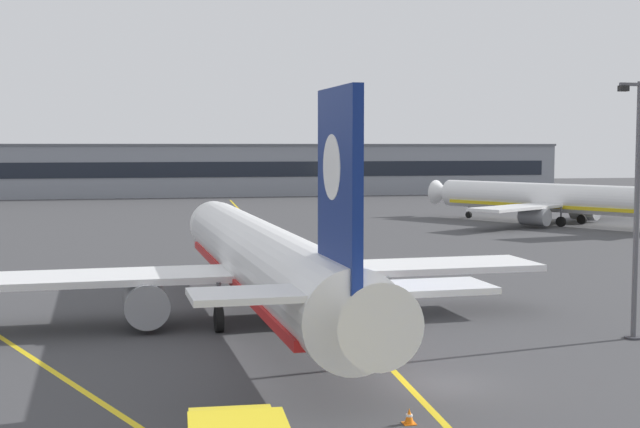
{
  "coord_description": "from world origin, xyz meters",
  "views": [
    {
      "loc": [
        -12.05,
        -32.73,
        9.58
      ],
      "look_at": [
        -2.2,
        13.68,
        5.86
      ],
      "focal_mm": 49.57,
      "sensor_mm": 36.0,
      "label": 1
    }
  ],
  "objects_px": {
    "safety_cone_by_nose_gear": "(230,275)",
    "safety_cone_by_tail": "(409,417)",
    "airliner_background": "(559,199)",
    "airliner_foreground": "(262,261)",
    "apron_lamp_post": "(637,205)"
  },
  "relations": [
    {
      "from": "safety_cone_by_tail",
      "to": "airliner_background",
      "type": "bearing_deg",
      "value": 59.34
    },
    {
      "from": "airliner_foreground",
      "to": "safety_cone_by_tail",
      "type": "bearing_deg",
      "value": -82.39
    },
    {
      "from": "airliner_background",
      "to": "apron_lamp_post",
      "type": "distance_m",
      "value": 64.16
    },
    {
      "from": "safety_cone_by_nose_gear",
      "to": "safety_cone_by_tail",
      "type": "bearing_deg",
      "value": -85.83
    },
    {
      "from": "airliner_foreground",
      "to": "safety_cone_by_tail",
      "type": "xyz_separation_m",
      "value": [
        2.44,
        -18.27,
        -3.11
      ]
    },
    {
      "from": "airliner_foreground",
      "to": "airliner_background",
      "type": "bearing_deg",
      "value": 49.51
    },
    {
      "from": "apron_lamp_post",
      "to": "safety_cone_by_nose_gear",
      "type": "xyz_separation_m",
      "value": [
        -17.48,
        23.56,
        -6.37
      ]
    },
    {
      "from": "apron_lamp_post",
      "to": "safety_cone_by_tail",
      "type": "distance_m",
      "value": 19.41
    },
    {
      "from": "safety_cone_by_nose_gear",
      "to": "safety_cone_by_tail",
      "type": "xyz_separation_m",
      "value": [
        2.49,
        -34.11,
        0.0
      ]
    },
    {
      "from": "airliner_background",
      "to": "safety_cone_by_tail",
      "type": "xyz_separation_m",
      "value": [
        -40.97,
        -69.11,
        -2.82
      ]
    },
    {
      "from": "apron_lamp_post",
      "to": "safety_cone_by_nose_gear",
      "type": "bearing_deg",
      "value": 126.57
    },
    {
      "from": "apron_lamp_post",
      "to": "airliner_foreground",
      "type": "bearing_deg",
      "value": 156.1
    },
    {
      "from": "safety_cone_by_nose_gear",
      "to": "airliner_background",
      "type": "bearing_deg",
      "value": 38.85
    },
    {
      "from": "airliner_foreground",
      "to": "safety_cone_by_nose_gear",
      "type": "relative_size",
      "value": 75.44
    },
    {
      "from": "airliner_foreground",
      "to": "apron_lamp_post",
      "type": "xyz_separation_m",
      "value": [
        17.44,
        -7.73,
        3.26
      ]
    }
  ]
}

